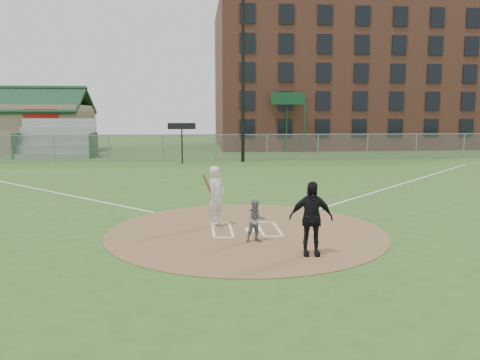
{
  "coord_description": "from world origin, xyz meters",
  "views": [
    {
      "loc": [
        -1.48,
        -13.79,
        3.53
      ],
      "look_at": [
        0.0,
        2.0,
        1.3
      ],
      "focal_mm": 35.0,
      "sensor_mm": 36.0,
      "label": 1
    }
  ],
  "objects": [
    {
      "name": "outfield_fence",
      "position": [
        0.0,
        22.0,
        1.02
      ],
      "size": [
        56.08,
        0.08,
        2.03
      ],
      "color": "slate",
      "rests_on": "ground"
    },
    {
      "name": "scoreboard_sign",
      "position": [
        -2.5,
        20.2,
        2.39
      ],
      "size": [
        2.0,
        0.1,
        2.93
      ],
      "color": "black",
      "rests_on": "ground"
    },
    {
      "name": "home_plate",
      "position": [
        0.22,
        0.01,
        0.04
      ],
      "size": [
        0.54,
        0.54,
        0.03
      ],
      "primitive_type": "cube",
      "rotation": [
        0.0,
        0.0,
        0.11
      ],
      "color": "white",
      "rests_on": "dirt_circle"
    },
    {
      "name": "batters_boxes",
      "position": [
        0.0,
        0.15,
        0.03
      ],
      "size": [
        2.08,
        1.88,
        0.01
      ],
      "color": "white",
      "rests_on": "dirt_circle"
    },
    {
      "name": "brick_warehouse",
      "position": [
        16.0,
        37.96,
        7.5
      ],
      "size": [
        30.0,
        17.17,
        15.0
      ],
      "color": "brown",
      "rests_on": "ground"
    },
    {
      "name": "bleachers",
      "position": [
        -13.0,
        26.2,
        1.59
      ],
      "size": [
        6.08,
        3.2,
        3.2
      ],
      "color": "#B7BABF",
      "rests_on": "ground"
    },
    {
      "name": "catcher",
      "position": [
        0.14,
        -1.25,
        0.61
      ],
      "size": [
        0.64,
        0.54,
        1.19
      ],
      "primitive_type": "imported",
      "rotation": [
        0.0,
        0.0,
        0.17
      ],
      "color": "slate",
      "rests_on": "dirt_circle"
    },
    {
      "name": "ground",
      "position": [
        0.0,
        0.0,
        0.0
      ],
      "size": [
        140.0,
        140.0,
        0.0
      ],
      "primitive_type": "plane",
      "color": "#2F5A1E",
      "rests_on": "ground"
    },
    {
      "name": "foul_line_third",
      "position": [
        -9.0,
        9.0,
        0.01
      ],
      "size": [
        17.04,
        17.04,
        0.01
      ],
      "primitive_type": "cube",
      "rotation": [
        0.0,
        0.0,
        0.79
      ],
      "color": "white",
      "rests_on": "ground"
    },
    {
      "name": "batter_at_plate",
      "position": [
        -0.87,
        0.7,
        0.98
      ],
      "size": [
        0.87,
        1.1,
        1.91
      ],
      "color": "silver",
      "rests_on": "dirt_circle"
    },
    {
      "name": "light_pole",
      "position": [
        2.0,
        21.0,
        6.61
      ],
      "size": [
        1.2,
        0.3,
        12.22
      ],
      "color": "black",
      "rests_on": "ground"
    },
    {
      "name": "umpire",
      "position": [
        1.35,
        -2.59,
        0.96
      ],
      "size": [
        1.13,
        0.54,
        1.87
      ],
      "primitive_type": "imported",
      "rotation": [
        0.0,
        0.0,
        -0.08
      ],
      "color": "black",
      "rests_on": "dirt_circle"
    },
    {
      "name": "clubhouse",
      "position": [
        -18.0,
        32.99,
        2.39
      ],
      "size": [
        12.2,
        8.71,
        6.23
      ],
      "color": "gray",
      "rests_on": "ground"
    },
    {
      "name": "foul_line_first",
      "position": [
        9.0,
        9.0,
        0.01
      ],
      "size": [
        17.04,
        17.04,
        0.01
      ],
      "primitive_type": "cube",
      "rotation": [
        0.0,
        0.0,
        -0.79
      ],
      "color": "white",
      "rests_on": "ground"
    },
    {
      "name": "dirt_circle",
      "position": [
        0.0,
        0.0,
        0.01
      ],
      "size": [
        8.4,
        8.4,
        0.02
      ],
      "primitive_type": "cylinder",
      "color": "olive",
      "rests_on": "ground"
    }
  ]
}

